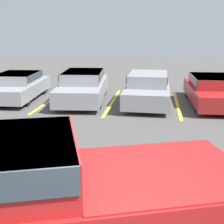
{
  "coord_description": "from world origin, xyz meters",
  "views": [
    {
      "loc": [
        0.42,
        -2.96,
        3.06
      ],
      "look_at": [
        -0.67,
        4.64,
        1.0
      ],
      "focal_mm": 50.0,
      "sensor_mm": 36.0,
      "label": 1
    }
  ],
  "objects_px": {
    "parked_sedan_a": "(18,85)",
    "parked_sedan_b": "(83,85)",
    "parked_sedan_c": "(148,88)",
    "pickup_truck": "(16,206)",
    "parked_sedan_d": "(212,89)"
  },
  "relations": [
    {
      "from": "parked_sedan_b",
      "to": "parked_sedan_d",
      "type": "relative_size",
      "value": 1.06
    },
    {
      "from": "pickup_truck",
      "to": "parked_sedan_a",
      "type": "bearing_deg",
      "value": 95.4
    },
    {
      "from": "parked_sedan_a",
      "to": "parked_sedan_b",
      "type": "height_order",
      "value": "parked_sedan_b"
    },
    {
      "from": "pickup_truck",
      "to": "parked_sedan_a",
      "type": "distance_m",
      "value": 10.65
    },
    {
      "from": "pickup_truck",
      "to": "parked_sedan_c",
      "type": "bearing_deg",
      "value": 62.93
    },
    {
      "from": "parked_sedan_c",
      "to": "parked_sedan_d",
      "type": "xyz_separation_m",
      "value": [
        2.63,
        0.24,
        -0.05
      ]
    },
    {
      "from": "parked_sedan_d",
      "to": "parked_sedan_c",
      "type": "bearing_deg",
      "value": -86.85
    },
    {
      "from": "parked_sedan_b",
      "to": "parked_sedan_a",
      "type": "bearing_deg",
      "value": -94.0
    },
    {
      "from": "parked_sedan_c",
      "to": "pickup_truck",
      "type": "bearing_deg",
      "value": -6.96
    },
    {
      "from": "pickup_truck",
      "to": "parked_sedan_b",
      "type": "bearing_deg",
      "value": 79.34
    },
    {
      "from": "parked_sedan_a",
      "to": "parked_sedan_c",
      "type": "xyz_separation_m",
      "value": [
        5.76,
        -0.08,
        0.06
      ]
    },
    {
      "from": "parked_sedan_b",
      "to": "pickup_truck",
      "type": "bearing_deg",
      "value": 3.09
    },
    {
      "from": "parked_sedan_c",
      "to": "parked_sedan_a",
      "type": "bearing_deg",
      "value": -89.73
    },
    {
      "from": "parked_sedan_b",
      "to": "parked_sedan_d",
      "type": "bearing_deg",
      "value": 85.69
    },
    {
      "from": "parked_sedan_a",
      "to": "parked_sedan_b",
      "type": "xyz_separation_m",
      "value": [
        2.97,
        0.07,
        0.07
      ]
    }
  ]
}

